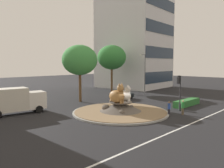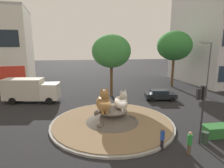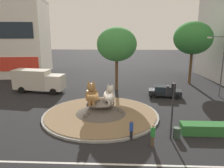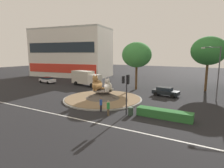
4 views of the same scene
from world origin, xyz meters
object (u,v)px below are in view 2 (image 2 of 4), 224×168
object	(u,v)px
traffic_light_mast	(202,102)
broadleaf_tree_behind_island	(174,46)
second_tree_near_tower	(111,51)
litter_bin	(205,137)
pedestrian_blue_shirt	(162,138)
hatchback_near_shophouse	(160,95)
delivery_box_truck	(30,90)
cat_statue_white	(121,102)
streetlight_arm	(208,66)
pedestrian_green_shirt	(190,143)
cat_statue_tabby	(104,102)

from	to	relation	value
traffic_light_mast	broadleaf_tree_behind_island	size ratio (longest dim) A/B	0.46
second_tree_near_tower	litter_bin	xyz separation A→B (m)	(5.20, -14.60, -6.14)
second_tree_near_tower	pedestrian_blue_shirt	world-z (taller)	second_tree_near_tower
hatchback_near_shophouse	delivery_box_truck	size ratio (longest dim) A/B	0.59
cat_statue_white	streetlight_arm	world-z (taller)	streetlight_arm
pedestrian_blue_shirt	litter_bin	size ratio (longest dim) A/B	1.86
second_tree_near_tower	delivery_box_truck	distance (m)	12.15
pedestrian_green_shirt	streetlight_arm	bearing A→B (deg)	118.67
second_tree_near_tower	pedestrian_green_shirt	bearing A→B (deg)	-79.02
cat_statue_white	litter_bin	bearing A→B (deg)	34.50
litter_bin	traffic_light_mast	bearing A→B (deg)	178.26
hatchback_near_shophouse	traffic_light_mast	bearing A→B (deg)	-91.29
hatchback_near_shophouse	broadleaf_tree_behind_island	bearing A→B (deg)	61.86
broadleaf_tree_behind_island	litter_bin	xyz separation A→B (m)	(-6.62, -19.27, -6.87)
pedestrian_blue_shirt	hatchback_near_shophouse	xyz separation A→B (m)	(4.81, 11.92, -0.12)
delivery_box_truck	streetlight_arm	bearing A→B (deg)	4.87
pedestrian_blue_shirt	broadleaf_tree_behind_island	bearing A→B (deg)	-95.04
streetlight_arm	hatchback_near_shophouse	world-z (taller)	streetlight_arm
traffic_light_mast	broadleaf_tree_behind_island	world-z (taller)	broadleaf_tree_behind_island
cat_statue_tabby	broadleaf_tree_behind_island	size ratio (longest dim) A/B	0.25
delivery_box_truck	cat_statue_white	bearing A→B (deg)	-30.97
cat_statue_white	broadleaf_tree_behind_island	bearing A→B (deg)	123.84
litter_bin	cat_statue_tabby	bearing A→B (deg)	149.64
streetlight_arm	pedestrian_green_shirt	world-z (taller)	streetlight_arm
cat_statue_tabby	pedestrian_blue_shirt	bearing A→B (deg)	34.43
pedestrian_blue_shirt	streetlight_arm	bearing A→B (deg)	-111.18
hatchback_near_shophouse	streetlight_arm	bearing A→B (deg)	10.23
traffic_light_mast	delivery_box_truck	world-z (taller)	traffic_light_mast
hatchback_near_shophouse	delivery_box_truck	world-z (taller)	delivery_box_truck
second_tree_near_tower	pedestrian_green_shirt	distance (m)	17.20
streetlight_arm	delivery_box_truck	distance (m)	24.53
broadleaf_tree_behind_island	pedestrian_blue_shirt	size ratio (longest dim) A/B	5.93
cat_statue_tabby	delivery_box_truck	bearing A→B (deg)	-138.83
cat_statue_tabby	streetlight_arm	size ratio (longest dim) A/B	0.32
streetlight_arm	delivery_box_truck	size ratio (longest dim) A/B	1.07
cat_statue_white	pedestrian_blue_shirt	xyz separation A→B (m)	(2.00, -5.08, -1.25)
streetlight_arm	hatchback_near_shophouse	bearing A→B (deg)	-13.55
pedestrian_green_shirt	delivery_box_truck	bearing A→B (deg)	-159.46
litter_bin	delivery_box_truck	bearing A→B (deg)	140.95
second_tree_near_tower	litter_bin	bearing A→B (deg)	-70.38
traffic_light_mast	pedestrian_blue_shirt	world-z (taller)	traffic_light_mast
broadleaf_tree_behind_island	streetlight_arm	bearing A→B (deg)	-78.69
pedestrian_green_shirt	hatchback_near_shophouse	xyz separation A→B (m)	(3.25, 12.86, -0.15)
cat_statue_tabby	delivery_box_truck	world-z (taller)	cat_statue_tabby
cat_statue_tabby	cat_statue_white	xyz separation A→B (m)	(1.74, 0.33, -0.14)
traffic_light_mast	cat_statue_white	bearing A→B (deg)	55.13
second_tree_near_tower	pedestrian_blue_shirt	distance (m)	16.13
litter_bin	broadleaf_tree_behind_island	bearing A→B (deg)	71.03
second_tree_near_tower	streetlight_arm	world-z (taller)	second_tree_near_tower
streetlight_arm	hatchback_near_shophouse	distance (m)	7.95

